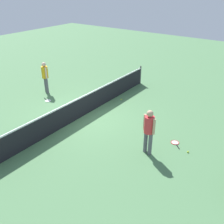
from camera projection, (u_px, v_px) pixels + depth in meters
The scene contains 9 objects.
ground_plane at pixel (85, 115), 11.79m from camera, with size 40.00×40.00×0.00m, color #4C7A4C.
court_net at pixel (84, 105), 11.56m from camera, with size 10.09×0.09×1.07m.
player_near_side at pixel (149, 129), 8.77m from camera, with size 0.41×0.53×1.70m.
player_far_side at pixel (45, 75), 13.67m from camera, with size 0.44×0.51×1.70m.
tennis_racket_near_player at pixel (175, 143), 9.76m from camera, with size 0.53×0.53×0.03m.
tennis_racket_far_player at pixel (48, 101), 13.16m from camera, with size 0.38×0.61×0.03m.
tennis_ball_near_player at pixel (188, 152), 9.22m from camera, with size 0.07×0.07×0.07m, color #C6E033.
tennis_ball_by_net at pixel (145, 138), 10.03m from camera, with size 0.07×0.07×0.07m, color #C6E033.
tennis_ball_midcourt at pixel (121, 100), 13.22m from camera, with size 0.07×0.07×0.07m, color #C6E033.
Camera 1 is at (-7.68, -7.12, 5.55)m, focal length 41.19 mm.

